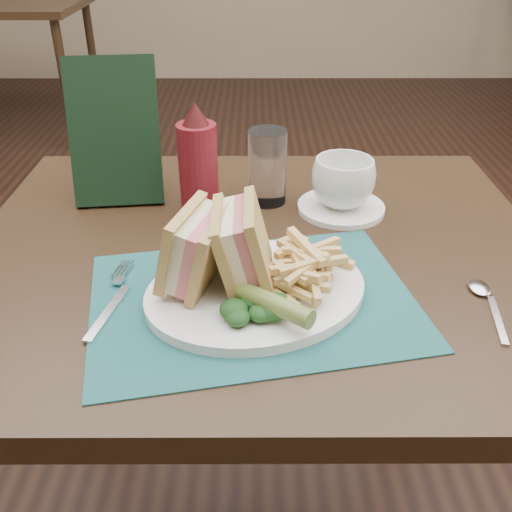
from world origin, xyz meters
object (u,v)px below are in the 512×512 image
at_px(coffee_cup, 343,183).
at_px(drinking_glass, 267,167).
at_px(saucer, 341,208).
at_px(table_main, 258,416).
at_px(sandwich_half_a, 181,246).
at_px(placemat, 253,300).
at_px(ketchup_bottle, 198,158).
at_px(check_presenter, 114,132).
at_px(plate, 256,292).
at_px(sandwich_half_b, 227,245).
at_px(table_bg_left, 14,70).

distance_m(coffee_cup, drinking_glass, 0.13).
bearing_deg(drinking_glass, saucer, -16.31).
distance_m(table_main, sandwich_half_a, 0.48).
relative_size(table_main, placemat, 2.12).
distance_m(saucer, drinking_glass, 0.15).
height_order(drinking_glass, ketchup_bottle, ketchup_bottle).
height_order(saucer, coffee_cup, coffee_cup).
relative_size(table_main, check_presenter, 3.61).
height_order(sandwich_half_a, check_presenter, check_presenter).
relative_size(plate, sandwich_half_a, 2.67).
bearing_deg(sandwich_half_b, check_presenter, 123.66).
bearing_deg(table_bg_left, plate, -63.31).
relative_size(table_bg_left, sandwich_half_b, 7.72).
bearing_deg(ketchup_bottle, drinking_glass, 13.10).
bearing_deg(check_presenter, coffee_cup, -14.36).
bearing_deg(ketchup_bottle, sandwich_half_b, -77.13).
height_order(drinking_glass, check_presenter, check_presenter).
distance_m(placemat, plate, 0.01).
bearing_deg(sandwich_half_a, check_presenter, 132.14).
height_order(plate, check_presenter, check_presenter).
height_order(sandwich_half_b, drinking_glass, sandwich_half_b).
xyz_separation_m(table_main, sandwich_half_b, (-0.04, -0.12, 0.45)).
xyz_separation_m(table_main, ketchup_bottle, (-0.10, 0.13, 0.47)).
relative_size(table_main, plate, 3.00).
height_order(saucer, drinking_glass, drinking_glass).
bearing_deg(ketchup_bottle, plate, -70.24).
distance_m(plate, sandwich_half_b, 0.08).
relative_size(plate, ketchup_bottle, 1.61).
distance_m(table_bg_left, ketchup_bottle, 2.94).
distance_m(ketchup_bottle, check_presenter, 0.15).
distance_m(sandwich_half_a, saucer, 0.35).
xyz_separation_m(coffee_cup, ketchup_bottle, (-0.24, 0.01, 0.04)).
xyz_separation_m(placemat, plate, (0.00, 0.01, 0.01)).
bearing_deg(coffee_cup, sandwich_half_b, -127.06).
distance_m(table_bg_left, sandwich_half_a, 3.16).
bearing_deg(table_bg_left, table_main, -62.10).
height_order(coffee_cup, check_presenter, check_presenter).
xyz_separation_m(placemat, sandwich_half_a, (-0.09, 0.02, 0.07)).
distance_m(table_bg_left, saucer, 3.05).
bearing_deg(table_bg_left, coffee_cup, -58.61).
distance_m(coffee_cup, check_presenter, 0.40).
xyz_separation_m(sandwich_half_b, ketchup_bottle, (-0.06, 0.26, 0.02)).
distance_m(sandwich_half_a, drinking_glass, 0.31).
bearing_deg(placemat, check_presenter, 126.37).
height_order(saucer, ketchup_bottle, ketchup_bottle).
bearing_deg(table_main, plate, -91.45).
relative_size(table_bg_left, check_presenter, 3.61).
distance_m(sandwich_half_b, check_presenter, 0.37).
height_order(table_bg_left, drinking_glass, drinking_glass).
height_order(sandwich_half_b, ketchup_bottle, ketchup_bottle).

